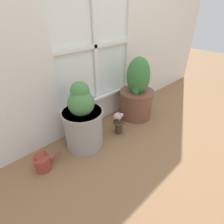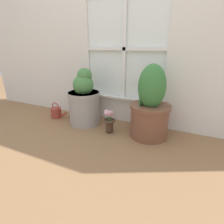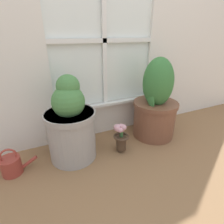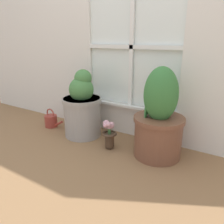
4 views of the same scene
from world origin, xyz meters
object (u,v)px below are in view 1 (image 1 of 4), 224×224
at_px(potted_plant_right, 137,94).
at_px(potted_plant_left, 83,121).
at_px(watering_can, 43,163).
at_px(flower_vase, 118,121).

bearing_deg(potted_plant_right, potted_plant_left, 179.98).
bearing_deg(potted_plant_left, potted_plant_right, -0.02).
distance_m(potted_plant_left, watering_can, 0.49).
bearing_deg(watering_can, potted_plant_left, 1.62).
height_order(flower_vase, watering_can, flower_vase).
bearing_deg(flower_vase, potted_plant_right, 13.64).
relative_size(potted_plant_left, watering_can, 2.71).
bearing_deg(flower_vase, potted_plant_left, 165.15).
distance_m(potted_plant_left, potted_plant_right, 0.79).
bearing_deg(potted_plant_left, watering_can, -178.38).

